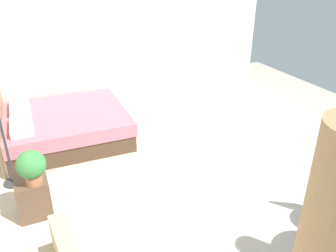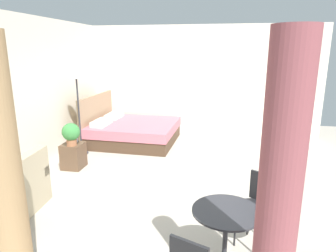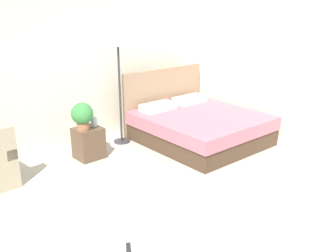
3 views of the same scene
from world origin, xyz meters
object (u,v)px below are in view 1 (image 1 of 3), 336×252
object	(u,v)px
nightstand	(34,197)
vase	(28,169)
bed	(62,125)
potted_plant	(31,166)

from	to	relation	value
nightstand	vase	world-z (taller)	vase
bed	nightstand	size ratio (longest dim) A/B	4.21
vase	bed	bearing A→B (deg)	-20.04
nightstand	potted_plant	world-z (taller)	potted_plant
potted_plant	vase	world-z (taller)	potted_plant
bed	potted_plant	distance (m)	2.05
nightstand	potted_plant	size ratio (longest dim) A/B	1.14
nightstand	potted_plant	distance (m)	0.50
potted_plant	vase	distance (m)	0.28
potted_plant	vase	bearing A→B (deg)	10.84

